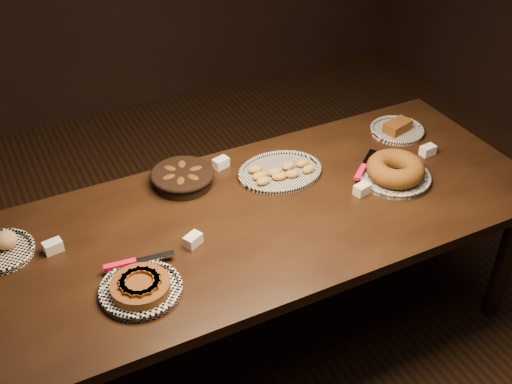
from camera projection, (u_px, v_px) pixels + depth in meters
name	position (u px, v px, depth m)	size (l,w,h in m)	color
ground	(263.00, 333.00, 3.10)	(5.00, 5.00, 0.00)	black
buffet_table	(265.00, 225.00, 2.70)	(2.40, 1.00, 0.75)	black
apple_tart_plate	(140.00, 287.00, 2.27)	(0.32, 0.31, 0.06)	white
madeleine_platter	(280.00, 172.00, 2.86)	(0.38, 0.31, 0.04)	black
bundt_cake_plate	(395.00, 171.00, 2.82)	(0.35, 0.39, 0.10)	black
croissant_basket	(182.00, 177.00, 2.79)	(0.28, 0.28, 0.07)	black
loaf_plate	(397.00, 129.00, 3.15)	(0.27, 0.27, 0.06)	black
tent_cards	(260.00, 195.00, 2.71)	(1.79, 0.52, 0.04)	white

